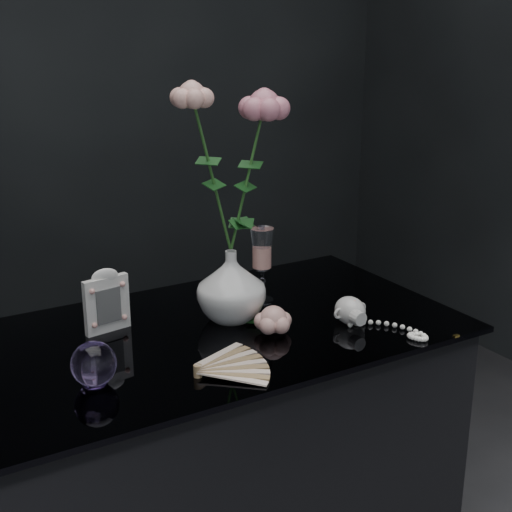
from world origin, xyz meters
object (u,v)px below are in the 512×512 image
wine_glass (262,265)px  picture_frame (106,300)px  vase (231,286)px  pearl_jar (350,309)px  paperweight (94,364)px  loose_rose (273,320)px

wine_glass → picture_frame: size_ratio=1.27×
picture_frame → vase: bearing=-25.5°
wine_glass → pearl_jar: 0.23m
paperweight → vase: bearing=21.6°
wine_glass → picture_frame: (-0.36, 0.02, -0.02)m
pearl_jar → loose_rose: bearing=166.3°
wine_glass → paperweight: 0.50m
picture_frame → paperweight: size_ratio=1.70×
vase → picture_frame: bearing=163.2°
vase → wine_glass: bearing=27.9°
vase → wine_glass: 0.13m
pearl_jar → wine_glass: bearing=114.5°
wine_glass → vase: bearing=-152.1°
picture_frame → pearl_jar: (0.46, -0.22, -0.04)m
picture_frame → pearl_jar: 0.51m
picture_frame → loose_rose: picture_frame is taller
wine_glass → paperweight: wine_glass is taller
wine_glass → loose_rose: bearing=-113.4°
picture_frame → paperweight: bearing=-123.5°
loose_rose → paperweight: bearing=-170.1°
wine_glass → loose_rose: 0.19m
vase → pearl_jar: bearing=-34.8°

